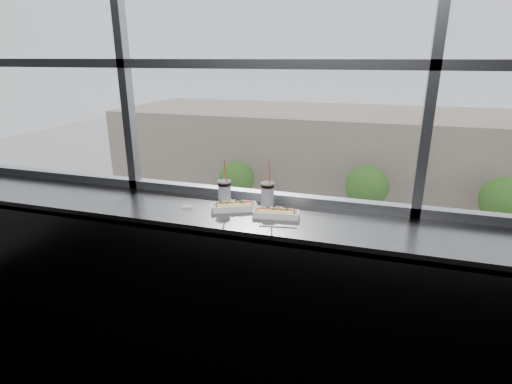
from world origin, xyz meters
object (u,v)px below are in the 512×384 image
(hotdog_tray_right, at_px, (276,213))
(tree_left, at_px, (237,179))
(wrapper, at_px, (187,206))
(tree_right, at_px, (503,200))
(tree_center, at_px, (367,186))
(car_far_a, at_px, (200,218))
(pedestrian_d, at_px, (456,221))
(loose_straw, at_px, (278,226))
(car_near_d, at_px, (463,318))
(car_near_a, at_px, (121,261))
(pedestrian_a, at_px, (276,212))
(soda_cup_left, at_px, (225,192))
(hotdog_tray_left, at_px, (234,206))
(car_far_b, at_px, (412,242))
(pedestrian_b, at_px, (343,215))
(pedestrian_c, at_px, (450,231))
(soda_cup_right, at_px, (267,194))

(hotdog_tray_right, height_order, tree_left, hotdog_tray_right)
(wrapper, height_order, tree_right, wrapper)
(hotdog_tray_right, distance_m, tree_center, 29.55)
(car_far_a, relative_size, pedestrian_d, 2.70)
(loose_straw, xyz_separation_m, car_near_d, (5.32, 16.42, -11.01))
(wrapper, distance_m, car_near_a, 23.71)
(pedestrian_a, bearing_deg, soda_cup_left, -76.73)
(hotdog_tray_left, xyz_separation_m, car_far_b, (3.76, 24.25, -10.98))
(car_far_a, xyz_separation_m, tree_left, (1.67, 4.00, 2.18))
(pedestrian_b, bearing_deg, soda_cup_left, -87.75)
(hotdog_tray_left, distance_m, pedestrian_c, 30.42)
(wrapper, distance_m, pedestrian_c, 30.52)
(wrapper, distance_m, tree_center, 29.56)
(car_far_b, height_order, tree_left, tree_left)
(car_far_b, bearing_deg, hotdog_tray_right, 168.84)
(hotdog_tray_left, height_order, tree_right, hotdog_tray_left)
(wrapper, bearing_deg, pedestrian_a, 102.76)
(hotdog_tray_left, relative_size, pedestrian_c, 0.16)
(hotdog_tray_right, relative_size, loose_straw, 1.33)
(car_near_d, bearing_deg, loose_straw, 164.14)
(soda_cup_left, xyz_separation_m, wrapper, (-0.23, -0.10, -0.09))
(car_far_a, height_order, car_near_a, car_near_a)
(hotdog_tray_left, distance_m, tree_center, 29.52)
(hotdog_tray_right, distance_m, soda_cup_left, 0.39)
(pedestrian_b, bearing_deg, soda_cup_right, -87.17)
(hotdog_tray_right, xyz_separation_m, pedestrian_c, (6.34, 27.54, -11.17))
(pedestrian_d, height_order, tree_center, tree_center)
(wrapper, relative_size, tree_left, 0.02)
(pedestrian_b, relative_size, pedestrian_a, 1.04)
(pedestrian_a, bearing_deg, pedestrian_c, 1.64)
(wrapper, height_order, tree_center, wrapper)
(pedestrian_c, distance_m, pedestrian_d, 1.83)
(wrapper, bearing_deg, car_near_d, 69.89)
(pedestrian_c, xyz_separation_m, tree_right, (3.19, 0.74, 2.50))
(car_near_d, height_order, car_near_a, car_near_a)
(pedestrian_a, xyz_separation_m, tree_right, (16.30, 1.11, 2.37))
(soda_cup_right, distance_m, pedestrian_c, 30.31)
(car_far_b, relative_size, pedestrian_c, 3.53)
(soda_cup_right, distance_m, tree_right, 31.01)
(pedestrian_b, relative_size, pedestrian_d, 0.99)
(hotdog_tray_left, distance_m, soda_cup_left, 0.12)
(pedestrian_c, distance_m, tree_right, 4.13)
(loose_straw, xyz_separation_m, tree_right, (9.49, 28.42, -8.64))
(soda_cup_right, xyz_separation_m, pedestrian_d, (7.07, 29.12, -11.05))
(loose_straw, bearing_deg, tree_left, 100.60)
(pedestrian_b, distance_m, tree_right, 11.25)
(car_far_b, bearing_deg, tree_right, -59.65)
(wrapper, distance_m, tree_left, 31.26)
(hotdog_tray_left, height_order, car_near_d, hotdog_tray_left)
(car_far_b, bearing_deg, wrapper, 167.46)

